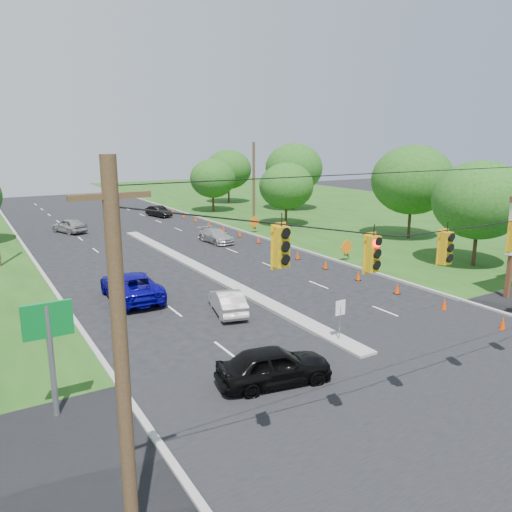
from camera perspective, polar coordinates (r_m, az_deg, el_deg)
ground at (r=20.30m, az=20.81°, el=-14.90°), size 160.00×160.00×0.00m
grass_right at (r=54.89m, az=24.19°, el=2.31°), size 40.00×160.00×0.06m
cross_street at (r=20.30m, az=20.81°, el=-14.90°), size 160.00×14.00×0.02m
curb_left at (r=42.01m, az=-23.99°, el=-0.71°), size 0.25×110.00×0.16m
curb_right at (r=48.50m, az=0.31°, el=2.18°), size 0.25×110.00×0.16m
median at (r=36.11m, az=-6.03°, el=-1.75°), size 1.00×34.00×0.18m
median_sign at (r=23.50m, az=9.60°, el=-6.41°), size 0.55×0.06×2.05m
signal_span at (r=17.97m, az=24.47°, el=-1.86°), size 25.60×0.32×9.00m
utility_pole_far_right at (r=53.34m, az=-0.26°, el=8.06°), size 0.28×0.28×9.00m
cone_0 at (r=27.81m, az=26.36°, el=-6.94°), size 0.32×0.32×0.70m
cone_1 at (r=29.70m, az=20.72°, el=-5.17°), size 0.32×0.32×0.70m
cone_2 at (r=31.86m, az=15.83°, el=-3.58°), size 0.32×0.32×0.70m
cone_3 at (r=34.24m, az=11.60°, el=-2.18°), size 0.32×0.32×0.70m
cone_4 at (r=36.80m, az=7.94°, el=-0.96°), size 0.32×0.32×0.70m
cone_5 at (r=39.51m, az=4.78°, el=0.10°), size 0.32×0.32×0.70m
cone_6 at (r=42.33m, az=2.03°, el=1.02°), size 0.32×0.32×0.70m
cone_7 at (r=45.54m, az=0.27°, el=1.90°), size 0.32×0.32×0.70m
cone_8 at (r=48.52m, az=-1.86°, el=2.59°), size 0.32×0.32×0.70m
cone_9 at (r=51.56m, az=-3.75°, el=3.21°), size 0.32×0.32×0.70m
cone_10 at (r=54.66m, az=-5.43°, el=3.74°), size 0.32×0.32×0.70m
cone_11 at (r=57.80m, az=-6.93°, el=4.22°), size 0.32×0.32×0.70m
cone_12 at (r=60.98m, az=-8.28°, el=4.65°), size 0.32×0.32×0.70m
cone_13 at (r=64.20m, az=-9.49°, el=5.03°), size 0.32×0.32×0.70m
work_sign_1 at (r=39.17m, az=10.32°, el=0.93°), size 1.27×0.58×1.37m
work_sign_2 at (r=50.35m, az=-0.18°, el=3.85°), size 1.27×0.58×1.37m
tree_7 at (r=39.92m, az=24.19°, el=5.84°), size 6.72×6.72×7.84m
tree_8 at (r=49.19m, az=17.43°, el=8.29°), size 7.56×7.56×8.82m
tree_9 at (r=54.38m, az=3.49°, el=7.97°), size 5.88×5.88×6.86m
tree_10 at (r=67.04m, az=4.37°, el=10.00°), size 7.56×7.56×8.82m
tree_11 at (r=74.38m, az=-3.17°, el=9.85°), size 6.72×6.72×7.84m
tree_12 at (r=65.48m, az=-4.98°, el=8.83°), size 5.88×5.88×6.86m
black_sedan at (r=19.68m, az=2.09°, el=-12.42°), size 4.76×2.57×1.54m
white_sedan at (r=27.31m, az=-3.28°, el=-5.22°), size 2.33×4.20×1.31m
blue_pickup at (r=30.42m, az=-14.08°, el=-3.32°), size 3.07×6.12×1.66m
silver_car_far at (r=45.99m, az=-4.60°, el=2.34°), size 2.05×4.51×1.28m
silver_car_oncoming at (r=54.12m, az=-20.56°, el=3.28°), size 3.18×4.66×1.47m
dark_car_receding at (r=62.55m, az=-11.06°, el=5.04°), size 2.22×4.21×1.32m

